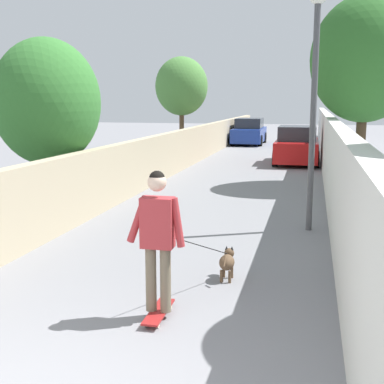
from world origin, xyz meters
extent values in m
plane|color=gray|center=(14.00, 0.00, 0.00)|extent=(80.00, 80.00, 0.00)
cube|color=tan|center=(12.00, 2.69, 0.74)|extent=(48.00, 0.30, 1.48)
cube|color=silver|center=(12.00, -2.69, 1.02)|extent=(48.00, 0.30, 2.05)
cylinder|color=brown|center=(7.50, 3.78, 0.90)|extent=(0.19, 0.19, 1.81)
ellipsoid|color=#387A33|center=(7.50, 3.78, 2.54)|extent=(2.43, 2.43, 2.88)
cylinder|color=#473523|center=(13.00, -3.56, 1.41)|extent=(0.30, 0.30, 2.82)
ellipsoid|color=#2D6628|center=(13.00, -3.56, 3.78)|extent=(3.20, 3.20, 3.71)
cylinder|color=brown|center=(19.00, 3.56, 1.25)|extent=(0.21, 0.21, 2.50)
ellipsoid|color=#4C843D|center=(19.00, 3.56, 3.20)|extent=(2.31, 2.31, 2.56)
cylinder|color=#4C4C51|center=(7.09, -2.14, 2.19)|extent=(0.12, 0.12, 4.38)
cube|color=maroon|center=(2.34, -0.42, 0.07)|extent=(0.80, 0.21, 0.02)
cylinder|color=beige|center=(2.62, -0.34, 0.03)|extent=(0.06, 0.03, 0.06)
cylinder|color=beige|center=(2.62, -0.48, 0.03)|extent=(0.06, 0.03, 0.06)
cylinder|color=beige|center=(2.06, -0.35, 0.03)|extent=(0.06, 0.03, 0.06)
cylinder|color=beige|center=(2.06, -0.49, 0.03)|extent=(0.06, 0.03, 0.06)
cylinder|color=#726651|center=(2.34, -0.33, 0.48)|extent=(0.13, 0.13, 0.79)
cylinder|color=#726651|center=(2.34, -0.51, 0.48)|extent=(0.13, 0.13, 0.79)
cube|color=#B23338|center=(2.34, -0.42, 1.17)|extent=(0.23, 0.38, 0.60)
cylinder|color=#B23338|center=(2.34, -0.18, 1.20)|extent=(0.09, 0.28, 0.58)
cylinder|color=#B23338|center=(2.35, -0.66, 1.19)|extent=(0.09, 0.18, 0.59)
sphere|color=beige|center=(2.34, -0.42, 1.65)|extent=(0.22, 0.22, 0.22)
sphere|color=black|center=(2.34, -0.42, 1.69)|extent=(0.19, 0.19, 0.19)
ellipsoid|color=brown|center=(3.81, -1.00, 0.27)|extent=(0.35, 0.22, 0.22)
sphere|color=brown|center=(4.04, -1.00, 0.34)|extent=(0.15, 0.15, 0.15)
cone|color=black|center=(4.04, -0.96, 0.42)|extent=(0.05, 0.05, 0.06)
cone|color=black|center=(4.04, -1.04, 0.42)|extent=(0.05, 0.05, 0.06)
cylinder|color=brown|center=(3.92, -0.94, 0.09)|extent=(0.04, 0.04, 0.18)
cylinder|color=brown|center=(3.92, -1.06, 0.09)|extent=(0.04, 0.04, 0.18)
cylinder|color=brown|center=(3.70, -0.95, 0.09)|extent=(0.04, 0.04, 0.18)
cylinder|color=brown|center=(3.70, -1.07, 0.09)|extent=(0.04, 0.04, 0.18)
cylinder|color=brown|center=(3.59, -1.01, 0.35)|extent=(0.13, 0.03, 0.13)
cylinder|color=black|center=(3.08, -0.71, 0.73)|extent=(1.48, 0.60, 0.66)
cube|color=#B71414|center=(18.28, -1.54, 0.56)|extent=(3.83, 1.70, 0.80)
cube|color=#262B33|center=(18.28, -1.54, 1.24)|extent=(1.99, 1.50, 0.60)
cylinder|color=black|center=(19.47, -0.75, 0.32)|extent=(0.64, 0.22, 0.64)
cylinder|color=black|center=(19.47, -2.33, 0.32)|extent=(0.64, 0.22, 0.64)
cylinder|color=black|center=(17.10, -0.75, 0.32)|extent=(0.64, 0.22, 0.64)
cylinder|color=black|center=(17.10, -2.33, 0.32)|extent=(0.64, 0.22, 0.64)
cube|color=navy|center=(27.35, 1.54, 0.56)|extent=(4.13, 1.70, 0.80)
cube|color=#262B33|center=(27.35, 1.54, 1.24)|extent=(2.15, 1.50, 0.60)
cylinder|color=black|center=(28.63, 2.33, 0.32)|extent=(0.64, 0.22, 0.64)
cylinder|color=black|center=(28.63, 0.75, 0.32)|extent=(0.64, 0.22, 0.64)
cylinder|color=black|center=(26.07, 2.33, 0.32)|extent=(0.64, 0.22, 0.64)
cylinder|color=black|center=(26.07, 0.75, 0.32)|extent=(0.64, 0.22, 0.64)
camera|label=1|loc=(-3.20, -2.14, 2.58)|focal=47.71mm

